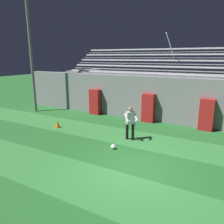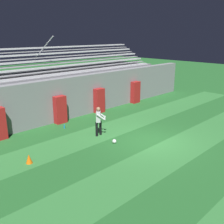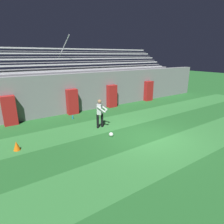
% 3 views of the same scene
% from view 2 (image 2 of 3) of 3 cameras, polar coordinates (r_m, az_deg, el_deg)
% --- Properties ---
extents(ground_plane, '(80.00, 80.00, 0.00)m').
position_cam_2_polar(ground_plane, '(14.30, 8.35, -6.32)').
color(ground_plane, '#236028').
extents(turf_stripe_mid, '(28.00, 2.21, 0.01)m').
position_cam_2_polar(turf_stripe_mid, '(13.51, 13.71, -8.05)').
color(turf_stripe_mid, '#337A38').
rests_on(turf_stripe_mid, ground).
extents(turf_stripe_far, '(28.00, 2.21, 0.01)m').
position_cam_2_polar(turf_stripe_far, '(16.04, 0.20, -3.54)').
color(turf_stripe_far, '#337A38').
rests_on(turf_stripe_far, ground).
extents(back_wall, '(24.00, 0.60, 2.80)m').
position_cam_2_polar(back_wall, '(18.30, -7.90, 3.42)').
color(back_wall, gray).
rests_on(back_wall, ground).
extents(padding_pillar_gate_left, '(0.76, 0.44, 1.78)m').
position_cam_2_polar(padding_pillar_gate_left, '(17.05, -11.22, 0.50)').
color(padding_pillar_gate_left, '#B21E1E').
rests_on(padding_pillar_gate_left, ground).
extents(padding_pillar_gate_right, '(0.76, 0.44, 1.78)m').
position_cam_2_polar(padding_pillar_gate_right, '(19.04, -2.80, 2.49)').
color(padding_pillar_gate_right, '#B21E1E').
rests_on(padding_pillar_gate_right, ground).
extents(padding_pillar_far_right, '(0.76, 0.44, 1.78)m').
position_cam_2_polar(padding_pillar_far_right, '(21.87, 5.12, 4.31)').
color(padding_pillar_far_right, '#B21E1E').
rests_on(padding_pillar_far_right, ground).
extents(bleacher_stand, '(18.00, 4.05, 5.43)m').
position_cam_2_polar(bleacher_stand, '(20.16, -11.95, 4.74)').
color(bleacher_stand, gray).
rests_on(bleacher_stand, ground).
extents(goalkeeper, '(0.74, 0.74, 1.67)m').
position_cam_2_polar(goalkeeper, '(14.63, -2.90, -1.62)').
color(goalkeeper, black).
rests_on(goalkeeper, ground).
extents(soccer_ball, '(0.22, 0.22, 0.22)m').
position_cam_2_polar(soccer_ball, '(13.86, 0.50, -6.40)').
color(soccer_ball, white).
rests_on(soccer_ball, ground).
extents(traffic_cone, '(0.30, 0.30, 0.42)m').
position_cam_2_polar(traffic_cone, '(12.37, -17.62, -9.70)').
color(traffic_cone, orange).
rests_on(traffic_cone, ground).
extents(water_bottle, '(0.07, 0.07, 0.24)m').
position_cam_2_polar(water_bottle, '(16.23, -10.33, -3.13)').
color(water_bottle, '#1E8CD8').
rests_on(water_bottle, ground).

